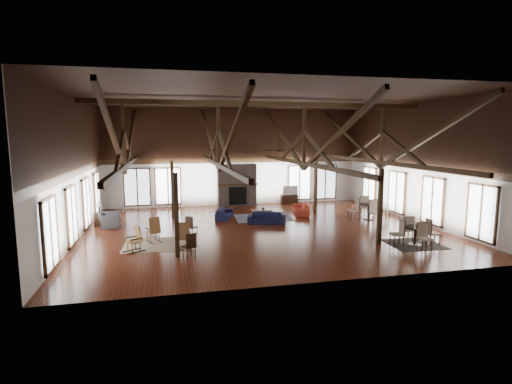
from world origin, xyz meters
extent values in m
plane|color=#562512|center=(0.00, 0.00, 0.00)|extent=(16.00, 16.00, 0.00)
cube|color=black|center=(0.00, 0.00, 6.00)|extent=(16.00, 14.00, 0.02)
cube|color=silver|center=(0.00, 7.00, 3.00)|extent=(16.00, 0.02, 6.00)
cube|color=silver|center=(0.00, -7.00, 3.00)|extent=(16.00, 0.02, 6.00)
cube|color=silver|center=(-8.00, 0.00, 3.00)|extent=(0.02, 14.00, 6.00)
cube|color=silver|center=(8.00, 0.00, 3.00)|extent=(0.02, 14.00, 6.00)
cube|color=#33200E|center=(0.00, 0.00, 5.75)|extent=(15.60, 0.18, 0.22)
cube|color=#33200E|center=(-6.00, 0.00, 3.05)|extent=(0.16, 13.70, 0.18)
cube|color=#33200E|center=(-6.00, 0.00, 4.40)|extent=(0.14, 0.14, 2.70)
cube|color=#33200E|center=(-6.00, 3.50, 4.28)|extent=(0.15, 7.07, 3.12)
cube|color=#33200E|center=(-6.00, -3.50, 4.28)|extent=(0.15, 7.07, 3.12)
cube|color=#33200E|center=(-2.00, 0.00, 3.05)|extent=(0.16, 13.70, 0.18)
cube|color=#33200E|center=(-2.00, 0.00, 4.40)|extent=(0.14, 0.14, 2.70)
cube|color=#33200E|center=(-2.00, 3.50, 4.28)|extent=(0.15, 7.07, 3.12)
cube|color=#33200E|center=(-2.00, -3.50, 4.28)|extent=(0.15, 7.07, 3.12)
cube|color=#33200E|center=(2.00, 0.00, 3.05)|extent=(0.16, 13.70, 0.18)
cube|color=#33200E|center=(2.00, 0.00, 4.40)|extent=(0.14, 0.14, 2.70)
cube|color=#33200E|center=(2.00, 3.50, 4.28)|extent=(0.15, 7.07, 3.12)
cube|color=#33200E|center=(2.00, -3.50, 4.28)|extent=(0.15, 7.07, 3.12)
cube|color=#33200E|center=(6.00, 0.00, 3.05)|extent=(0.16, 13.70, 0.18)
cube|color=#33200E|center=(6.00, 0.00, 4.40)|extent=(0.14, 0.14, 2.70)
cube|color=#33200E|center=(6.00, 3.50, 4.28)|extent=(0.15, 7.07, 3.12)
cube|color=#33200E|center=(6.00, -3.50, 4.28)|extent=(0.15, 7.07, 3.12)
cube|color=#33200E|center=(-4.00, -3.50, 1.52)|extent=(0.16, 0.16, 3.05)
cube|color=#33200E|center=(4.00, -3.50, 1.52)|extent=(0.16, 0.16, 3.05)
cube|color=#33200E|center=(-4.00, 3.50, 1.52)|extent=(0.16, 0.16, 3.05)
cube|color=#33200E|center=(4.00, 3.50, 1.52)|extent=(0.16, 0.16, 3.05)
cube|color=#705E55|center=(0.00, 6.68, 1.30)|extent=(2.40, 0.62, 2.60)
cube|color=black|center=(0.00, 6.36, 0.65)|extent=(1.10, 0.06, 1.10)
cube|color=#35200F|center=(0.00, 6.40, 1.35)|extent=(2.50, 0.20, 0.12)
cylinder|color=black|center=(0.50, -1.00, 4.05)|extent=(0.04, 0.04, 0.70)
cylinder|color=black|center=(0.50, -1.00, 3.70)|extent=(0.20, 0.20, 0.10)
cube|color=black|center=(0.95, -1.00, 3.70)|extent=(0.70, 0.12, 0.02)
cube|color=black|center=(0.50, -0.55, 3.70)|extent=(0.12, 0.70, 0.02)
cube|color=black|center=(0.05, -1.00, 3.70)|extent=(0.70, 0.12, 0.02)
cube|color=black|center=(0.50, -1.45, 3.70)|extent=(0.12, 0.70, 0.02)
imported|color=black|center=(0.52, 1.16, 0.27)|extent=(2.02, 1.27, 0.55)
imported|color=black|center=(-1.34, 2.97, 0.25)|extent=(1.86, 1.22, 0.51)
imported|color=#BB3624|center=(3.02, 3.17, 0.29)|extent=(2.11, 1.23, 0.58)
cube|color=brown|center=(0.63, 2.69, 0.39)|extent=(1.08, 0.54, 0.06)
cube|color=brown|center=(0.18, 2.51, 0.18)|extent=(0.06, 0.06, 0.36)
cube|color=brown|center=(0.18, 2.87, 0.18)|extent=(0.06, 0.06, 0.36)
cube|color=brown|center=(1.09, 2.51, 0.18)|extent=(0.06, 0.06, 0.36)
cube|color=brown|center=(1.09, 2.87, 0.18)|extent=(0.06, 0.06, 0.36)
imported|color=#B2B2B2|center=(0.70, 2.66, 0.51)|extent=(0.22, 0.22, 0.18)
imported|color=#38383B|center=(-7.01, 2.02, 0.34)|extent=(1.07, 0.94, 0.68)
cube|color=black|center=(-7.52, 2.50, 0.32)|extent=(0.48, 0.48, 0.64)
cylinder|color=black|center=(-7.52, 2.50, 0.83)|extent=(0.08, 0.08, 0.38)
cone|color=#F0E3CA|center=(-7.52, 2.50, 1.09)|extent=(0.34, 0.34, 0.28)
cube|color=olive|center=(-4.91, -1.12, 0.40)|extent=(0.60, 0.59, 0.05)
cube|color=olive|center=(-4.83, -1.32, 0.72)|extent=(0.49, 0.35, 0.67)
cube|color=black|center=(-5.09, -1.20, 0.02)|extent=(0.37, 0.77, 0.05)
cube|color=black|center=(-4.74, -1.05, 0.02)|extent=(0.37, 0.77, 0.05)
cube|color=olive|center=(-3.73, -2.43, 0.41)|extent=(0.49, 0.47, 0.05)
cube|color=olive|center=(-3.75, -2.65, 0.73)|extent=(0.48, 0.20, 0.68)
cube|color=black|center=(-3.93, -2.42, 0.02)|extent=(0.09, 0.83, 0.05)
cube|color=black|center=(-3.54, -2.44, 0.02)|extent=(0.09, 0.83, 0.05)
cube|color=olive|center=(-5.59, -2.47, 0.37)|extent=(0.57, 0.58, 0.04)
cube|color=olive|center=(-5.43, -2.36, 0.66)|extent=(0.37, 0.44, 0.61)
cube|color=black|center=(-5.49, -2.62, 0.02)|extent=(0.65, 0.45, 0.04)
cube|color=black|center=(-5.69, -2.32, 0.02)|extent=(0.65, 0.45, 0.04)
cube|color=black|center=(-3.30, -0.66, 0.42)|extent=(0.55, 0.55, 0.05)
cube|color=black|center=(-3.42, -0.80, 0.67)|extent=(0.33, 0.28, 0.51)
cylinder|color=black|center=(-3.30, -0.66, 0.21)|extent=(0.03, 0.03, 0.42)
cube|color=black|center=(-3.61, -3.75, 0.43)|extent=(0.52, 0.52, 0.05)
cube|color=black|center=(-3.53, -3.91, 0.68)|extent=(0.38, 0.19, 0.52)
cylinder|color=black|center=(-3.61, -3.75, 0.21)|extent=(0.03, 0.03, 0.43)
cylinder|color=black|center=(5.29, -4.03, 0.73)|extent=(0.86, 0.86, 0.04)
cylinder|color=black|center=(5.29, -4.03, 0.38)|extent=(0.10, 0.10, 0.71)
cylinder|color=black|center=(5.29, -4.03, 0.02)|extent=(0.52, 0.52, 0.04)
cylinder|color=black|center=(5.96, 0.92, 0.80)|extent=(0.94, 0.94, 0.04)
cylinder|color=black|center=(5.96, 0.92, 0.41)|extent=(0.10, 0.10, 0.78)
cylinder|color=black|center=(5.96, 0.92, 0.02)|extent=(0.57, 0.57, 0.04)
imported|color=#B2B2B2|center=(5.36, -3.97, 0.80)|extent=(0.15, 0.15, 0.09)
imported|color=#B2B2B2|center=(5.93, 0.82, 0.87)|extent=(0.13, 0.13, 0.09)
cube|color=black|center=(3.46, 6.75, 0.27)|extent=(1.10, 0.41, 0.55)
imported|color=#B2B2B2|center=(3.50, 6.75, 0.85)|extent=(1.04, 0.24, 0.59)
cube|color=tan|center=(-4.64, -1.62, 0.01)|extent=(2.92, 2.34, 0.01)
cube|color=#191946|center=(0.69, 2.53, 0.01)|extent=(3.08, 2.38, 0.01)
cube|color=black|center=(5.36, -3.90, 0.01)|extent=(2.17, 1.99, 0.01)
camera|label=1|loc=(-4.36, -17.71, 4.33)|focal=28.00mm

